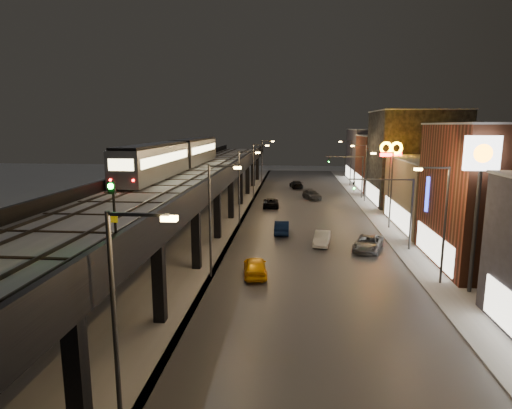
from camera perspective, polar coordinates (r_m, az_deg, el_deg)
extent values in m
plane|color=silver|center=(23.19, -10.73, -20.67)|extent=(220.00, 220.00, 0.00)
cube|color=#46474D|center=(55.36, 6.76, -1.99)|extent=(17.00, 120.00, 0.06)
cube|color=#9FA1A8|center=(56.56, 16.94, -2.07)|extent=(4.00, 120.00, 0.14)
cube|color=#9FA1A8|center=(56.57, -7.05, -1.73)|extent=(11.00, 120.00, 0.06)
cube|color=black|center=(52.73, -7.86, 3.72)|extent=(9.00, 100.00, 1.00)
cube|color=black|center=(18.65, -22.76, -20.23)|extent=(0.70, 0.70, 5.30)
cube|color=black|center=(30.04, -26.52, -8.65)|extent=(0.70, 0.70, 5.30)
cube|color=black|center=(26.99, -12.80, -9.89)|extent=(0.70, 0.70, 5.30)
cube|color=black|center=(27.60, -20.36, -4.40)|extent=(8.00, 0.60, 0.50)
cube|color=black|center=(38.51, -18.80, -4.02)|extent=(0.70, 0.70, 5.30)
cube|color=black|center=(36.19, -7.98, -4.47)|extent=(0.70, 0.70, 5.30)
cube|color=black|center=(36.64, -13.73, -0.47)|extent=(8.00, 0.60, 0.50)
cube|color=black|center=(47.58, -13.99, -1.07)|extent=(0.70, 0.70, 5.30)
cube|color=black|center=(45.72, -5.18, -1.26)|extent=(0.70, 0.70, 5.30)
cube|color=black|center=(46.08, -9.77, 1.88)|extent=(8.00, 0.60, 0.50)
cube|color=black|center=(56.96, -10.75, 0.94)|extent=(0.70, 0.70, 5.30)
cube|color=black|center=(55.42, -3.36, 0.84)|extent=(0.70, 0.70, 5.30)
cube|color=black|center=(55.71, -7.16, 3.43)|extent=(8.00, 0.60, 0.50)
cube|color=black|center=(66.53, -8.43, 2.36)|extent=(0.70, 0.70, 5.30)
cube|color=black|center=(65.21, -2.08, 2.31)|extent=(0.70, 0.70, 5.30)
cube|color=black|center=(65.46, -5.32, 4.51)|extent=(8.00, 0.60, 0.50)
cube|color=black|center=(76.20, -6.69, 3.43)|extent=(0.70, 0.70, 5.30)
cube|color=black|center=(75.05, -1.14, 3.39)|extent=(0.70, 0.70, 5.30)
cube|color=black|center=(75.27, -3.96, 5.30)|extent=(8.00, 0.60, 0.50)
cube|color=black|center=(85.95, -5.34, 4.25)|extent=(0.70, 0.70, 5.30)
cube|color=black|center=(84.93, -0.41, 4.22)|extent=(0.70, 0.70, 5.30)
cube|color=black|center=(85.13, -2.91, 5.92)|extent=(8.00, 0.60, 0.50)
cube|color=black|center=(95.75, -4.27, 4.91)|extent=(0.70, 0.70, 5.30)
cube|color=black|center=(94.84, 0.17, 4.88)|extent=(0.70, 0.70, 5.30)
cube|color=black|center=(95.01, -2.07, 6.40)|extent=(8.00, 0.60, 0.50)
cube|color=#B2B7C1|center=(52.67, -7.88, 4.35)|extent=(8.40, 100.00, 0.16)
cube|color=#332D28|center=(53.46, -11.26, 4.51)|extent=(0.08, 98.00, 0.16)
cube|color=#332D28|center=(53.07, -9.76, 4.52)|extent=(0.08, 98.00, 0.16)
cube|color=#332D28|center=(52.38, -6.51, 4.52)|extent=(0.08, 98.00, 0.16)
cube|color=#332D28|center=(52.11, -4.96, 4.52)|extent=(0.08, 98.00, 0.16)
cube|color=black|center=(24.70, -23.51, -3.12)|extent=(7.80, 0.24, 0.06)
cube|color=black|center=(39.23, -12.42, 2.28)|extent=(7.80, 0.24, 0.06)
cube|color=black|center=(54.59, -7.42, 4.69)|extent=(7.80, 0.24, 0.06)
cube|color=black|center=(70.24, -4.61, 6.02)|extent=(7.80, 0.24, 0.06)
cube|color=black|center=(86.02, -2.82, 6.86)|extent=(7.80, 0.24, 0.06)
cube|color=black|center=(51.82, -3.18, 4.85)|extent=(0.30, 100.00, 1.10)
cube|color=black|center=(53.76, -12.43, 4.83)|extent=(0.30, 100.00, 1.10)
cube|color=brown|center=(41.72, 30.95, 0.82)|extent=(12.00, 12.00, 12.00)
cube|color=beige|center=(40.35, 22.57, -5.17)|extent=(0.10, 9.60, 2.40)
cube|color=#7E6D53|center=(54.79, 24.47, 1.23)|extent=(12.00, 15.00, 8.00)
cube|color=beige|center=(53.49, 18.15, -1.17)|extent=(0.10, 12.00, 2.40)
cube|color=#B2B7C1|center=(54.35, 24.79, 5.47)|extent=(12.20, 15.20, 0.16)
cube|color=#262627|center=(69.66, 20.34, 5.79)|extent=(12.00, 13.00, 14.00)
cube|color=beige|center=(68.92, 15.20, 1.51)|extent=(0.10, 10.40, 2.40)
cube|color=#B2B7C1|center=(69.52, 20.72, 11.61)|extent=(12.20, 13.20, 0.16)
cube|color=brown|center=(83.36, 17.76, 5.23)|extent=(12.00, 12.00, 10.00)
cube|color=beige|center=(82.60, 13.53, 3.02)|extent=(0.10, 9.60, 2.40)
cube|color=#B2B7C1|center=(83.09, 17.96, 8.72)|extent=(12.20, 12.20, 0.16)
cube|color=#41404D|center=(96.99, 15.99, 6.29)|extent=(12.00, 16.00, 11.00)
cube|color=beige|center=(96.38, 12.33, 4.10)|extent=(0.10, 12.80, 2.40)
cube|color=#B2B7C1|center=(96.78, 16.16, 9.59)|extent=(12.20, 16.20, 0.16)
cylinder|color=#38383A|center=(17.14, -18.29, -15.76)|extent=(0.18, 0.18, 9.00)
cube|color=#38383A|center=(15.32, -15.45, -1.30)|extent=(2.20, 0.12, 0.12)
cube|color=#F2BB58|center=(15.00, -11.48, -1.85)|extent=(0.55, 0.28, 0.18)
cylinder|color=#38383A|center=(33.51, -6.16, -2.38)|extent=(0.18, 0.18, 9.00)
cube|color=#38383A|center=(32.62, -4.41, 5.13)|extent=(2.20, 0.12, 0.12)
cube|color=#F2BB58|center=(32.47, -2.48, 4.92)|extent=(0.55, 0.28, 0.18)
cylinder|color=#38383A|center=(34.77, 23.85, -2.76)|extent=(0.18, 0.18, 9.00)
cube|color=#38383A|center=(33.75, 22.63, 4.54)|extent=(2.20, 0.12, 0.12)
cube|color=#F2BB58|center=(33.45, 20.81, 4.41)|extent=(0.55, 0.28, 0.18)
cylinder|color=#38383A|center=(51.00, -2.26, 2.11)|extent=(0.18, 0.18, 9.00)
cube|color=#38383A|center=(50.41, -1.04, 7.05)|extent=(2.20, 0.12, 0.12)
cube|color=#F2BB58|center=(50.32, 0.21, 6.91)|extent=(0.55, 0.28, 0.18)
cylinder|color=#38383A|center=(51.83, 17.55, 1.76)|extent=(0.18, 0.18, 9.00)
cube|color=#38383A|center=(51.15, 16.62, 6.67)|extent=(2.20, 0.12, 0.12)
cube|color=#F2BB58|center=(50.95, 15.39, 6.58)|extent=(0.55, 0.28, 0.18)
cylinder|color=#38383A|center=(68.75, -0.35, 4.29)|extent=(0.18, 0.18, 9.00)
cube|color=#38383A|center=(68.32, 0.57, 7.95)|extent=(2.20, 0.12, 0.12)
cube|color=#F2BB58|center=(68.24, 1.50, 7.85)|extent=(0.55, 0.28, 0.18)
cylinder|color=#38383A|center=(69.36, 14.40, 4.02)|extent=(0.18, 0.18, 9.00)
cube|color=#38383A|center=(68.86, 13.66, 7.68)|extent=(2.20, 0.12, 0.12)
cube|color=#F2BB58|center=(68.71, 12.74, 7.61)|extent=(0.55, 0.28, 0.18)
cylinder|color=#38383A|center=(86.60, 0.77, 5.58)|extent=(0.18, 0.18, 9.00)
cube|color=#38383A|center=(86.26, 1.52, 8.48)|extent=(2.20, 0.12, 0.12)
cube|color=#F2BB58|center=(86.20, 2.25, 8.40)|extent=(0.55, 0.28, 0.18)
cylinder|color=#38383A|center=(87.09, 12.52, 5.36)|extent=(0.18, 0.18, 9.00)
cube|color=#38383A|center=(86.69, 11.90, 8.27)|extent=(2.20, 0.12, 0.12)
cube|color=#F2BB58|center=(86.57, 11.17, 8.22)|extent=(0.55, 0.28, 0.18)
cylinder|color=#38383A|center=(43.38, 20.00, -1.35)|extent=(0.20, 0.20, 7.00)
cube|color=#38383A|center=(42.16, 16.34, 3.22)|extent=(6.00, 0.12, 0.12)
imported|color=black|center=(41.81, 12.94, 2.63)|extent=(0.20, 0.16, 1.00)
sphere|color=#0CFF26|center=(41.70, 12.95, 2.26)|extent=(0.18, 0.18, 0.18)
cylinder|color=#38383A|center=(72.42, 13.99, 3.50)|extent=(0.20, 0.20, 7.00)
cube|color=#38383A|center=(71.70, 11.73, 6.26)|extent=(6.00, 0.12, 0.12)
imported|color=black|center=(71.49, 9.71, 5.91)|extent=(0.20, 0.16, 1.00)
sphere|color=#0CFF26|center=(71.36, 9.71, 5.70)|extent=(0.18, 0.18, 0.18)
cube|color=gray|center=(45.21, -13.39, 5.53)|extent=(2.84, 17.16, 3.24)
cube|color=black|center=(45.10, -13.48, 7.73)|extent=(2.55, 16.67, 0.25)
cube|color=#FFECA4|center=(45.65, -15.13, 6.05)|extent=(0.05, 15.69, 0.88)
cube|color=#FFECA4|center=(44.74, -11.66, 6.11)|extent=(0.05, 15.69, 0.88)
cube|color=gray|center=(62.84, -8.11, 7.02)|extent=(2.84, 17.16, 3.24)
cube|color=black|center=(62.76, -8.16, 8.61)|extent=(2.55, 16.67, 0.25)
cube|color=#FFECA4|center=(63.16, -9.40, 7.41)|extent=(0.05, 15.69, 0.88)
cube|color=#FFECA4|center=(62.51, -6.84, 7.44)|extent=(0.05, 15.69, 0.88)
cube|color=#FFECA4|center=(37.15, -17.58, 5.06)|extent=(2.16, 0.05, 0.98)
sphere|color=#FF0C0C|center=(37.65, -18.86, 3.10)|extent=(0.20, 0.20, 0.20)
sphere|color=#FF0C0C|center=(36.90, -16.07, 3.12)|extent=(0.20, 0.20, 0.20)
cylinder|color=black|center=(19.84, -18.33, -1.29)|extent=(0.12, 0.12, 2.89)
cube|color=black|center=(19.53, -18.67, 2.10)|extent=(0.31, 0.17, 0.53)
sphere|color=#0CFF26|center=(19.41, -18.83, 2.33)|extent=(0.25, 0.25, 0.25)
cube|color=yellow|center=(19.79, -18.41, -1.89)|extent=(0.34, 0.04, 0.29)
imported|color=#F6AC08|center=(34.58, -0.11, -8.34)|extent=(2.35, 4.69, 1.54)
imported|color=#0D1D45|center=(47.79, 3.46, -3.06)|extent=(1.61, 4.52, 1.49)
imported|color=black|center=(63.14, 1.99, 0.23)|extent=(2.54, 5.02, 1.36)
imported|color=black|center=(82.55, 5.40, 2.65)|extent=(2.86, 5.32, 1.46)
imported|color=white|center=(43.68, 8.78, -4.55)|extent=(2.07, 4.33, 1.37)
imported|color=slate|center=(42.76, 14.72, -5.08)|extent=(3.91, 5.57, 1.41)
imported|color=#32353A|center=(70.46, 7.44, 1.25)|extent=(3.44, 5.31, 1.43)
cylinder|color=#38383A|center=(57.55, 17.31, 2.10)|extent=(0.24, 0.24, 8.01)
cube|color=#FF0C0C|center=(57.11, 17.55, 6.38)|extent=(2.80, 0.25, 0.50)
torus|color=#FFB007|center=(56.93, 16.95, 7.21)|extent=(1.65, 0.70, 1.62)
torus|color=#FFB007|center=(57.21, 18.24, 7.15)|extent=(1.65, 0.70, 1.62)
cylinder|color=#38383A|center=(33.71, 27.20, -2.66)|extent=(0.28, 0.28, 9.88)
cube|color=white|center=(33.03, 27.94, 6.06)|extent=(2.37, 0.30, 2.37)
cone|color=orange|center=(32.86, 28.06, 6.03)|extent=(1.68, 0.12, 1.68)
cylinder|color=#38383A|center=(42.74, 22.32, -3.44)|extent=(0.28, 0.28, 4.44)
cube|color=blue|center=(42.07, 22.65, 1.26)|extent=(1.42, 0.35, 3.20)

